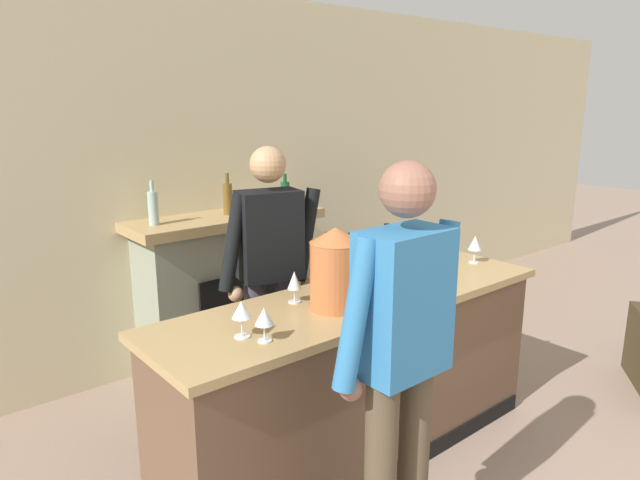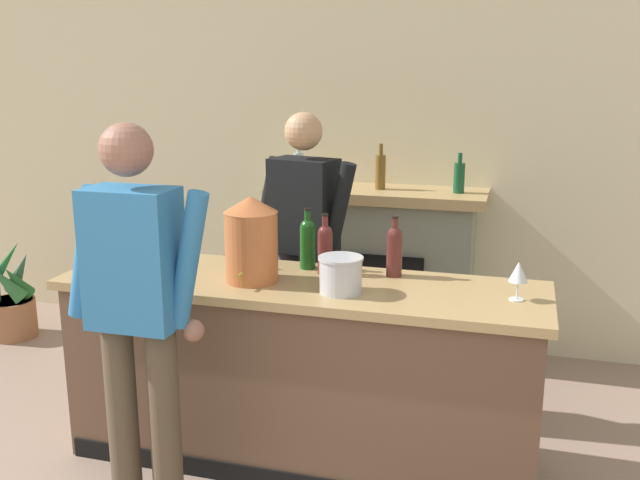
{
  "view_description": "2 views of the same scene",
  "coord_description": "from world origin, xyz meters",
  "px_view_note": "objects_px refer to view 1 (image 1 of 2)",
  "views": [
    {
      "loc": [
        -1.9,
        0.46,
        1.96
      ],
      "look_at": [
        0.14,
        2.91,
        1.19
      ],
      "focal_mm": 32.0,
      "sensor_mm": 36.0,
      "label": 1
    },
    {
      "loc": [
        1.12,
        -0.6,
        1.97
      ],
      "look_at": [
        0.15,
        2.79,
        1.1
      ],
      "focal_mm": 40.0,
      "sensor_mm": 36.0,
      "label": 2
    }
  ],
  "objects_px": {
    "wine_bottle_riesling_slim": "(328,262)",
    "wine_glass_front_right": "(475,244)",
    "person_bartender": "(271,276)",
    "copper_dispenser": "(335,268)",
    "wine_bottle_cabernet_heavy": "(386,251)",
    "person_customer": "(400,362)",
    "wine_glass_near_bucket": "(264,317)",
    "fireplace_stone": "(228,288)",
    "wine_glass_by_dispenser": "(241,311)",
    "wine_glass_back_row": "(294,281)",
    "wine_bottle_burgundy_dark": "(351,262)",
    "ice_bucket_steel": "(405,277)"
  },
  "relations": [
    {
      "from": "wine_bottle_riesling_slim",
      "to": "wine_glass_front_right",
      "type": "xyz_separation_m",
      "value": [
        1.05,
        -0.23,
        -0.02
      ]
    },
    {
      "from": "person_bartender",
      "to": "wine_glass_front_right",
      "type": "xyz_separation_m",
      "value": [
        1.18,
        -0.6,
        0.12
      ]
    },
    {
      "from": "copper_dispenser",
      "to": "wine_bottle_cabernet_heavy",
      "type": "height_order",
      "value": "copper_dispenser"
    },
    {
      "from": "person_customer",
      "to": "wine_glass_front_right",
      "type": "height_order",
      "value": "person_customer"
    },
    {
      "from": "wine_glass_front_right",
      "to": "wine_glass_near_bucket",
      "type": "bearing_deg",
      "value": -174.58
    },
    {
      "from": "fireplace_stone",
      "to": "wine_glass_by_dispenser",
      "type": "distance_m",
      "value": 1.86
    },
    {
      "from": "fireplace_stone",
      "to": "person_customer",
      "type": "distance_m",
      "value": 2.32
    },
    {
      "from": "fireplace_stone",
      "to": "wine_glass_front_right",
      "type": "bearing_deg",
      "value": -58.03
    },
    {
      "from": "wine_glass_front_right",
      "to": "wine_glass_back_row",
      "type": "distance_m",
      "value": 1.35
    },
    {
      "from": "wine_glass_near_bucket",
      "to": "person_bartender",
      "type": "bearing_deg",
      "value": 53.51
    },
    {
      "from": "wine_glass_front_right",
      "to": "wine_bottle_riesling_slim",
      "type": "bearing_deg",
      "value": 167.46
    },
    {
      "from": "wine_bottle_burgundy_dark",
      "to": "wine_bottle_riesling_slim",
      "type": "bearing_deg",
      "value": 148.38
    },
    {
      "from": "wine_bottle_riesling_slim",
      "to": "wine_bottle_burgundy_dark",
      "type": "bearing_deg",
      "value": -31.62
    },
    {
      "from": "wine_bottle_burgundy_dark",
      "to": "wine_glass_back_row",
      "type": "bearing_deg",
      "value": -177.82
    },
    {
      "from": "wine_bottle_burgundy_dark",
      "to": "wine_glass_near_bucket",
      "type": "bearing_deg",
      "value": -157.93
    },
    {
      "from": "fireplace_stone",
      "to": "person_bartender",
      "type": "height_order",
      "value": "person_bartender"
    },
    {
      "from": "wine_bottle_cabernet_heavy",
      "to": "wine_bottle_riesling_slim",
      "type": "bearing_deg",
      "value": 178.05
    },
    {
      "from": "person_customer",
      "to": "wine_glass_near_bucket",
      "type": "relative_size",
      "value": 11.32
    },
    {
      "from": "ice_bucket_steel",
      "to": "wine_glass_near_bucket",
      "type": "bearing_deg",
      "value": -176.65
    },
    {
      "from": "person_customer",
      "to": "wine_glass_front_right",
      "type": "relative_size",
      "value": 9.88
    },
    {
      "from": "person_customer",
      "to": "wine_glass_front_right",
      "type": "distance_m",
      "value": 1.65
    },
    {
      "from": "ice_bucket_steel",
      "to": "wine_glass_near_bucket",
      "type": "xyz_separation_m",
      "value": [
        -0.96,
        -0.06,
        0.03
      ]
    },
    {
      "from": "wine_bottle_cabernet_heavy",
      "to": "wine_glass_front_right",
      "type": "distance_m",
      "value": 0.63
    },
    {
      "from": "fireplace_stone",
      "to": "wine_glass_near_bucket",
      "type": "bearing_deg",
      "value": -115.57
    },
    {
      "from": "person_bartender",
      "to": "wine_glass_by_dispenser",
      "type": "xyz_separation_m",
      "value": [
        -0.61,
        -0.66,
        0.12
      ]
    },
    {
      "from": "fireplace_stone",
      "to": "person_customer",
      "type": "xyz_separation_m",
      "value": [
        -0.54,
        -2.23,
        0.38
      ]
    },
    {
      "from": "copper_dispenser",
      "to": "wine_bottle_burgundy_dark",
      "type": "distance_m",
      "value": 0.38
    },
    {
      "from": "wine_glass_by_dispenser",
      "to": "wine_glass_near_bucket",
      "type": "bearing_deg",
      "value": -63.66
    },
    {
      "from": "fireplace_stone",
      "to": "wine_bottle_riesling_slim",
      "type": "bearing_deg",
      "value": -94.56
    },
    {
      "from": "person_customer",
      "to": "wine_glass_back_row",
      "type": "bearing_deg",
      "value": 80.91
    },
    {
      "from": "fireplace_stone",
      "to": "wine_bottle_riesling_slim",
      "type": "xyz_separation_m",
      "value": [
        -0.1,
        -1.28,
        0.5
      ]
    },
    {
      "from": "wine_bottle_burgundy_dark",
      "to": "fireplace_stone",
      "type": "bearing_deg",
      "value": 90.42
    },
    {
      "from": "copper_dispenser",
      "to": "wine_glass_by_dispenser",
      "type": "bearing_deg",
      "value": -178.86
    },
    {
      "from": "ice_bucket_steel",
      "to": "wine_glass_front_right",
      "type": "distance_m",
      "value": 0.79
    },
    {
      "from": "person_customer",
      "to": "copper_dispenser",
      "type": "bearing_deg",
      "value": 69.91
    },
    {
      "from": "ice_bucket_steel",
      "to": "wine_bottle_riesling_slim",
      "type": "relative_size",
      "value": 0.66
    },
    {
      "from": "wine_glass_by_dispenser",
      "to": "wine_glass_back_row",
      "type": "bearing_deg",
      "value": 25.14
    },
    {
      "from": "person_customer",
      "to": "wine_bottle_riesling_slim",
      "type": "distance_m",
      "value": 1.05
    },
    {
      "from": "wine_bottle_riesling_slim",
      "to": "wine_glass_back_row",
      "type": "bearing_deg",
      "value": -164.2
    },
    {
      "from": "person_customer",
      "to": "copper_dispenser",
      "type": "height_order",
      "value": "person_customer"
    },
    {
      "from": "ice_bucket_steel",
      "to": "wine_glass_front_right",
      "type": "bearing_deg",
      "value": 7.95
    },
    {
      "from": "wine_bottle_burgundy_dark",
      "to": "wine_glass_front_right",
      "type": "distance_m",
      "value": 0.95
    },
    {
      "from": "copper_dispenser",
      "to": "wine_bottle_burgundy_dark",
      "type": "bearing_deg",
      "value": 35.26
    },
    {
      "from": "fireplace_stone",
      "to": "wine_bottle_riesling_slim",
      "type": "height_order",
      "value": "fireplace_stone"
    },
    {
      "from": "wine_bottle_cabernet_heavy",
      "to": "wine_glass_back_row",
      "type": "relative_size",
      "value": 1.83
    },
    {
      "from": "fireplace_stone",
      "to": "wine_glass_by_dispenser",
      "type": "relative_size",
      "value": 8.76
    },
    {
      "from": "wine_bottle_burgundy_dark",
      "to": "wine_glass_front_right",
      "type": "relative_size",
      "value": 1.73
    },
    {
      "from": "fireplace_stone",
      "to": "copper_dispenser",
      "type": "distance_m",
      "value": 1.69
    },
    {
      "from": "wine_glass_front_right",
      "to": "wine_glass_back_row",
      "type": "bearing_deg",
      "value": 173.72
    },
    {
      "from": "wine_bottle_cabernet_heavy",
      "to": "wine_glass_back_row",
      "type": "height_order",
      "value": "wine_bottle_cabernet_heavy"
    }
  ]
}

